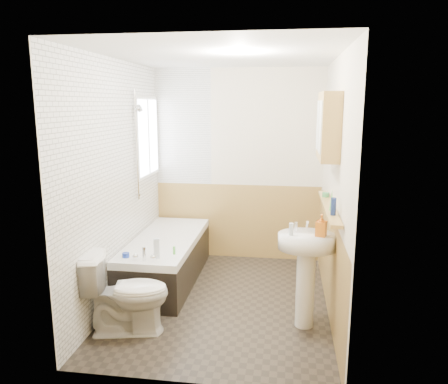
{
  "coord_description": "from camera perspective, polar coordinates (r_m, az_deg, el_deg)",
  "views": [
    {
      "loc": [
        0.64,
        -4.25,
        2.05
      ],
      "look_at": [
        0.0,
        0.15,
        1.15
      ],
      "focal_mm": 35.0,
      "sensor_mm": 36.0,
      "label": 1
    }
  ],
  "objects": [
    {
      "name": "ceiling",
      "position": [
        4.32,
        -0.3,
        17.41
      ],
      "size": [
        2.8,
        2.8,
        0.0
      ],
      "primitive_type": "plane",
      "rotation": [
        3.14,
        0.0,
        0.0
      ],
      "color": "white",
      "rests_on": "ground"
    },
    {
      "name": "tile_return_back",
      "position": [
        5.81,
        -5.4,
        8.44
      ],
      "size": [
        0.75,
        0.01,
        1.5
      ],
      "primitive_type": "cube",
      "color": "white",
      "rests_on": "wall_back"
    },
    {
      "name": "blue_gel",
      "position": [
        4.45,
        -8.8,
        -7.3
      ],
      "size": [
        0.07,
        0.05,
        0.21
      ],
      "primitive_type": "cube",
      "rotation": [
        0.0,
        0.0,
        0.36
      ],
      "color": "silver",
      "rests_on": "bathtub"
    },
    {
      "name": "cream_jar",
      "position": [
        4.57,
        -12.7,
        -8.04
      ],
      "size": [
        0.09,
        0.09,
        0.05
      ],
      "primitive_type": "cylinder",
      "rotation": [
        0.0,
        0.0,
        0.25
      ],
      "color": "#19339E",
      "rests_on": "bathtub"
    },
    {
      "name": "green_bottle",
      "position": [
        3.97,
        13.88,
        -1.02
      ],
      "size": [
        0.05,
        0.05,
        0.19
      ],
      "primitive_type": "cone",
      "rotation": [
        0.0,
        0.0,
        -0.3
      ],
      "color": "#59C647",
      "rests_on": "pine_shelf"
    },
    {
      "name": "wall_front",
      "position": [
        3.02,
        -4.24,
        -3.98
      ],
      "size": [
        2.2,
        0.02,
        2.5
      ],
      "primitive_type": "cube",
      "color": "beige",
      "rests_on": "ground"
    },
    {
      "name": "shower_riser",
      "position": [
        5.04,
        -11.28,
        7.13
      ],
      "size": [
        0.11,
        0.08,
        1.24
      ],
      "color": "silver",
      "rests_on": "wall_left"
    },
    {
      "name": "window",
      "position": [
        5.49,
        -9.92,
        7.1
      ],
      "size": [
        0.03,
        0.79,
        0.99
      ],
      "color": "white",
      "rests_on": "wall_left"
    },
    {
      "name": "clear_bottle",
      "position": [
        3.96,
        8.77,
        -4.82
      ],
      "size": [
        0.05,
        0.05,
        0.11
      ],
      "primitive_type": "cylinder",
      "rotation": [
        0.0,
        0.0,
        -0.31
      ],
      "color": "silver",
      "rests_on": "sink"
    },
    {
      "name": "orange_bottle",
      "position": [
        4.57,
        -6.52,
        -7.58
      ],
      "size": [
        0.04,
        0.04,
        0.08
      ],
      "primitive_type": "cylinder",
      "rotation": [
        0.0,
        0.0,
        0.4
      ],
      "color": "#59C647",
      "rests_on": "bathtub"
    },
    {
      "name": "wainscot_right",
      "position": [
        4.55,
        13.58,
        -8.82
      ],
      "size": [
        0.01,
        2.8,
        1.0
      ],
      "primitive_type": "cube",
      "color": "#B38E49",
      "rests_on": "wall_right"
    },
    {
      "name": "black_jar",
      "position": [
        4.55,
        13.14,
        -0.33
      ],
      "size": [
        0.07,
        0.07,
        0.05
      ],
      "primitive_type": "cylinder",
      "rotation": [
        0.0,
        0.0,
        0.0
      ],
      "color": "#388447",
      "rests_on": "pine_shelf"
    },
    {
      "name": "sink",
      "position": [
        4.11,
        10.69,
        -8.85
      ],
      "size": [
        0.52,
        0.42,
        1.01
      ],
      "rotation": [
        0.0,
        0.0,
        0.15
      ],
      "color": "white",
      "rests_on": "floor"
    },
    {
      "name": "wall_right",
      "position": [
        4.35,
        14.33,
        0.48
      ],
      "size": [
        0.02,
        2.8,
        2.5
      ],
      "primitive_type": "cube",
      "color": "beige",
      "rests_on": "ground"
    },
    {
      "name": "toilet",
      "position": [
        4.14,
        -12.57,
        -12.79
      ],
      "size": [
        0.83,
        0.57,
        0.74
      ],
      "primitive_type": "imported",
      "rotation": [
        0.0,
        0.0,
        1.77
      ],
      "color": "white",
      "rests_on": "floor"
    },
    {
      "name": "wainscot_back",
      "position": [
        5.88,
        1.73,
        -3.83
      ],
      "size": [
        2.2,
        0.01,
        1.0
      ],
      "primitive_type": "cube",
      "color": "#B38E49",
      "rests_on": "wall_back"
    },
    {
      "name": "medicine_cabinet",
      "position": [
        4.22,
        13.47,
        8.36
      ],
      "size": [
        0.17,
        0.69,
        0.63
      ],
      "color": "#B38E49",
      "rests_on": "wall_right"
    },
    {
      "name": "wainscot_front",
      "position": [
        3.32,
        -3.96,
        -16.45
      ],
      "size": [
        2.2,
        0.01,
        1.0
      ],
      "primitive_type": "cube",
      "color": "#B38E49",
      "rests_on": "wall_front"
    },
    {
      "name": "wall_left",
      "position": [
        4.67,
        -13.89,
        1.23
      ],
      "size": [
        0.02,
        2.8,
        2.5
      ],
      "primitive_type": "cube",
      "color": "beige",
      "rests_on": "ground"
    },
    {
      "name": "pine_shelf",
      "position": [
        4.19,
        13.54,
        -1.89
      ],
      "size": [
        0.1,
        1.39,
        0.03
      ],
      "primitive_type": "cube",
      "color": "#B38E49",
      "rests_on": "wall_right"
    },
    {
      "name": "bathtub",
      "position": [
        5.22,
        -7.55,
        -8.55
      ],
      "size": [
        0.7,
        1.75,
        0.67
      ],
      "color": "black",
      "rests_on": "floor"
    },
    {
      "name": "floor",
      "position": [
        4.76,
        -0.27,
        -14.05
      ],
      "size": [
        2.8,
        2.8,
        0.0
      ],
      "primitive_type": "plane",
      "color": "black",
      "rests_on": "ground"
    },
    {
      "name": "tile_cladding_left",
      "position": [
        4.66,
        -13.64,
        1.22
      ],
      "size": [
        0.01,
        2.8,
        2.5
      ],
      "primitive_type": "cube",
      "color": "white",
      "rests_on": "wall_left"
    },
    {
      "name": "soap_bottle",
      "position": [
        3.98,
        12.57,
        -5.0
      ],
      "size": [
        0.14,
        0.22,
        0.09
      ],
      "primitive_type": "imported",
      "rotation": [
        0.0,
        0.0,
        -0.29
      ],
      "color": "orange",
      "rests_on": "sink"
    },
    {
      "name": "wall_back",
      "position": [
        5.75,
        1.8,
        3.45
      ],
      "size": [
        2.2,
        0.02,
        2.5
      ],
      "primitive_type": "cube",
      "color": "beige",
      "rests_on": "ground"
    },
    {
      "name": "foam_can",
      "position": [
        3.81,
        14.1,
        -1.85
      ],
      "size": [
        0.06,
        0.06,
        0.15
      ],
      "primitive_type": "cylinder",
      "rotation": [
        0.0,
        0.0,
        0.29
      ],
      "color": "navy",
      "rests_on": "pine_shelf"
    }
  ]
}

